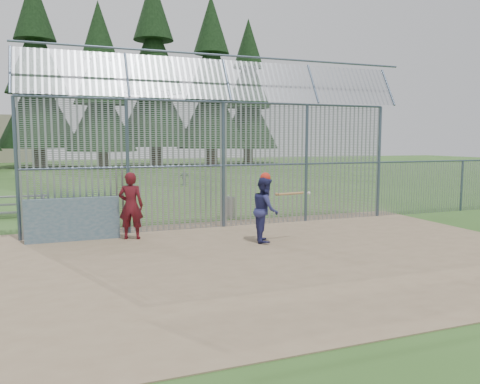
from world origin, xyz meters
name	(u,v)px	position (x,y,z in m)	size (l,w,h in m)	color
ground	(268,251)	(0.00, 0.00, 0.00)	(120.00, 120.00, 0.00)	#2D511E
dirt_infield	(276,255)	(0.00, -0.50, 0.01)	(14.00, 10.00, 0.02)	#756047
dugout_wall	(73,220)	(-4.60, 2.90, 0.62)	(2.50, 0.12, 1.20)	#38566B
batter	(265,209)	(0.35, 0.96, 0.91)	(0.87, 0.68, 1.79)	navy
onlooker	(131,206)	(-3.05, 2.62, 0.97)	(0.69, 0.45, 1.90)	maroon
bg_kid_seated	(184,177)	(2.30, 17.97, 0.49)	(0.58, 0.24, 0.98)	slate
batting_gear	(270,181)	(0.48, 0.93, 1.71)	(1.39, 0.45, 0.64)	red
trash_can	(228,207)	(0.74, 5.16, 0.38)	(0.56, 0.56, 0.82)	#96999E
bleacher	(2,206)	(-6.94, 8.24, 0.41)	(3.00, 0.95, 0.72)	gray
backstop_fence	(276,154)	(1.81, 3.43, 2.36)	(20.09, 0.81, 5.30)	#47566B
conifer_row	(126,65)	(1.93, 41.51, 10.83)	(38.48, 12.26, 20.20)	#332319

